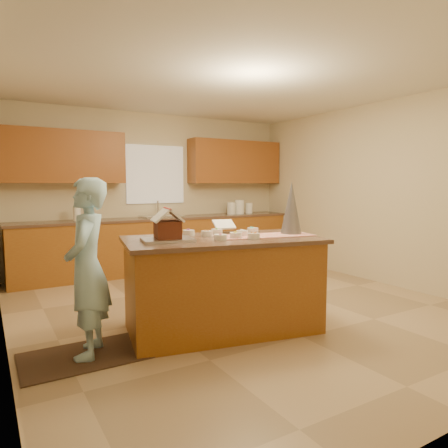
{
  "coord_description": "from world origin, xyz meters",
  "views": [
    {
      "loc": [
        -2.62,
        -4.05,
        1.49
      ],
      "look_at": [
        -0.1,
        0.2,
        1.0
      ],
      "focal_mm": 32.65,
      "sensor_mm": 36.0,
      "label": 1
    }
  ],
  "objects": [
    {
      "name": "boy",
      "position": [
        -1.88,
        -0.52,
        0.78
      ],
      "size": [
        0.56,
        0.66,
        1.53
      ],
      "primitive_type": "imported",
      "rotation": [
        0.0,
        0.0,
        -1.99
      ],
      "color": "#AADCF2",
      "rests_on": "rug"
    },
    {
      "name": "back_counter_base",
      "position": [
        0.0,
        2.45,
        0.44
      ],
      "size": [
        4.8,
        0.6,
        0.88
      ],
      "primitive_type": "cube",
      "color": "brown",
      "rests_on": "floor"
    },
    {
      "name": "ceiling",
      "position": [
        0.0,
        0.0,
        2.7
      ],
      "size": [
        5.5,
        5.5,
        0.0
      ],
      "primitive_type": "plane",
      "color": "silver",
      "rests_on": "floor"
    },
    {
      "name": "faucet",
      "position": [
        0.0,
        2.63,
        1.06
      ],
      "size": [
        0.03,
        0.03,
        0.28
      ],
      "primitive_type": "cylinder",
      "color": "silver",
      "rests_on": "back_counter_top"
    },
    {
      "name": "canister_b",
      "position": [
        1.58,
        2.45,
        1.05
      ],
      "size": [
        0.18,
        0.18,
        0.26
      ],
      "primitive_type": "cylinder",
      "color": "white",
      "rests_on": "back_counter_top"
    },
    {
      "name": "floor",
      "position": [
        0.0,
        0.0,
        0.0
      ],
      "size": [
        5.5,
        5.5,
        0.0
      ],
      "primitive_type": "plane",
      "color": "tan",
      "rests_on": "ground"
    },
    {
      "name": "upper_cabinet_left",
      "position": [
        -1.55,
        2.57,
        1.9
      ],
      "size": [
        1.85,
        0.35,
        0.8
      ],
      "primitive_type": "cube",
      "color": "brown",
      "rests_on": "wall_back"
    },
    {
      "name": "gingerbread_house",
      "position": [
        -1.13,
        -0.49,
        1.08
      ],
      "size": [
        0.33,
        0.34,
        0.29
      ],
      "color": "#5C2918",
      "rests_on": "baking_tray"
    },
    {
      "name": "candy_bowls",
      "position": [
        -0.47,
        -0.49,
        0.98
      ],
      "size": [
        0.83,
        0.7,
        0.06
      ],
      "color": "#C66C23",
      "rests_on": "island_top"
    },
    {
      "name": "back_counter_top",
      "position": [
        0.0,
        2.45,
        0.9
      ],
      "size": [
        4.85,
        0.63,
        0.04
      ],
      "primitive_type": "cube",
      "color": "brown",
      "rests_on": "back_counter_base"
    },
    {
      "name": "wall_back",
      "position": [
        0.0,
        2.75,
        1.35
      ],
      "size": [
        5.5,
        5.5,
        0.0
      ],
      "primitive_type": "plane",
      "color": "beige",
      "rests_on": "floor"
    },
    {
      "name": "window_curtain",
      "position": [
        0.0,
        2.72,
        1.65
      ],
      "size": [
        1.05,
        0.03,
        1.0
      ],
      "primitive_type": "cube",
      "color": "white",
      "rests_on": "wall_back"
    },
    {
      "name": "baking_tray",
      "position": [
        -1.13,
        -0.49,
        0.96
      ],
      "size": [
        0.53,
        0.44,
        0.03
      ],
      "primitive_type": "cube",
      "rotation": [
        0.0,
        0.0,
        -0.2
      ],
      "color": "silver",
      "rests_on": "island_top"
    },
    {
      "name": "stone_accent",
      "position": [
        -2.48,
        -0.8,
        1.25
      ],
      "size": [
        0.0,
        2.5,
        2.5
      ],
      "primitive_type": "plane",
      "rotation": [
        1.57,
        0.0,
        1.57
      ],
      "color": "gray",
      "rests_on": "wall_left"
    },
    {
      "name": "island_top",
      "position": [
        -0.57,
        -0.55,
        0.93
      ],
      "size": [
        2.1,
        1.37,
        0.04
      ],
      "primitive_type": "cube",
      "rotation": [
        0.0,
        0.0,
        -0.2
      ],
      "color": "brown",
      "rests_on": "island_base"
    },
    {
      "name": "island_base",
      "position": [
        -0.57,
        -0.55,
        0.45
      ],
      "size": [
        2.0,
        1.27,
        0.91
      ],
      "primitive_type": "cube",
      "rotation": [
        0.0,
        0.0,
        -0.2
      ],
      "color": "brown",
      "rests_on": "floor"
    },
    {
      "name": "rug",
      "position": [
        -1.93,
        -0.52,
        0.01
      ],
      "size": [
        1.04,
        0.68,
        0.01
      ],
      "primitive_type": "cube",
      "color": "black",
      "rests_on": "floor"
    },
    {
      "name": "table_runner",
      "position": [
        -0.11,
        -0.64,
        0.95
      ],
      "size": [
        1.08,
        0.57,
        0.01
      ],
      "primitive_type": "cube",
      "rotation": [
        0.0,
        0.0,
        -0.2
      ],
      "color": "red",
      "rests_on": "island_top"
    },
    {
      "name": "tinsel_tree",
      "position": [
        0.23,
        -0.66,
        1.23
      ],
      "size": [
        0.27,
        0.27,
        0.57
      ],
      "primitive_type": "cone",
      "rotation": [
        0.0,
        0.0,
        -0.2
      ],
      "color": "#A09FAA",
      "rests_on": "island_top"
    },
    {
      "name": "canister_c",
      "position": [
        1.79,
        2.45,
        1.02
      ],
      "size": [
        0.14,
        0.14,
        0.2
      ],
      "primitive_type": "cylinder",
      "color": "white",
      "rests_on": "back_counter_top"
    },
    {
      "name": "sink",
      "position": [
        0.0,
        2.45,
        0.89
      ],
      "size": [
        0.7,
        0.45,
        0.12
      ],
      "primitive_type": "cube",
      "color": "silver",
      "rests_on": "back_counter_top"
    },
    {
      "name": "paper_towel",
      "position": [
        -1.39,
        2.45,
        1.04
      ],
      "size": [
        0.11,
        0.11,
        0.24
      ],
      "primitive_type": "cylinder",
      "color": "white",
      "rests_on": "back_counter_top"
    },
    {
      "name": "cookbook",
      "position": [
        -0.34,
        -0.2,
        1.04
      ],
      "size": [
        0.26,
        0.22,
        0.1
      ],
      "primitive_type": "cube",
      "rotation": [
        -1.13,
        0.0,
        -0.2
      ],
      "color": "white",
      "rests_on": "island_top"
    },
    {
      "name": "upper_cabinet_right",
      "position": [
        1.55,
        2.57,
        1.9
      ],
      "size": [
        1.85,
        0.35,
        0.8
      ],
      "primitive_type": "cube",
      "color": "brown",
      "rests_on": "wall_back"
    },
    {
      "name": "canister_a",
      "position": [
        1.4,
        2.45,
        1.03
      ],
      "size": [
        0.16,
        0.16,
        0.22
      ],
      "primitive_type": "cylinder",
      "color": "white",
      "rests_on": "back_counter_top"
    },
    {
      "name": "wall_right",
      "position": [
        2.5,
        0.0,
        1.35
      ],
      "size": [
        5.5,
        5.5,
        0.0
      ],
      "primitive_type": "plane",
      "color": "beige",
      "rests_on": "floor"
    }
  ]
}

